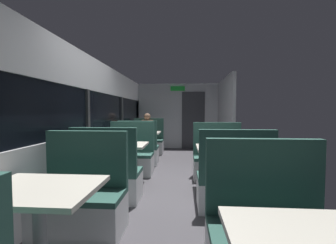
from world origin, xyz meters
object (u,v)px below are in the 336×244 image
object	(u,v)px
dining_table_far_window	(144,136)
dining_table_near_window	(39,200)
bench_far_window_facing_end	(139,151)
bench_rear_aisle_facing_entry	(218,162)
bench_mid_window_facing_entry	(131,158)
bench_mid_window_facing_end	(108,179)
dining_table_rear_aisle	(224,153)
bench_near_window_facing_entry	(81,202)
seated_passenger	(148,137)
bench_far_window_facing_entry	(148,143)
bench_rear_aisle_facing_end	(234,186)
bench_front_aisle_facing_entry	(270,241)
dining_table_mid_window	(121,150)

from	to	relation	value
dining_table_far_window	dining_table_near_window	bearing A→B (deg)	-90.00
bench_far_window_facing_end	bench_rear_aisle_facing_entry	distance (m)	2.08
bench_mid_window_facing_entry	bench_rear_aisle_facing_entry	bearing A→B (deg)	-6.38
dining_table_far_window	bench_mid_window_facing_entry	bearing A→B (deg)	-90.00
bench_mid_window_facing_end	bench_far_window_facing_end	world-z (taller)	same
bench_mid_window_facing_end	bench_mid_window_facing_entry	xyz separation A→B (m)	(0.00, 1.40, 0.00)
dining_table_far_window	bench_rear_aisle_facing_entry	distance (m)	2.52
dining_table_rear_aisle	dining_table_far_window	bearing A→B (deg)	126.16
bench_near_window_facing_entry	dining_table_rear_aisle	bearing A→B (deg)	37.02
dining_table_far_window	seated_passenger	size ratio (longest dim) A/B	0.71
bench_rear_aisle_facing_entry	bench_far_window_facing_entry	bearing A→B (deg)	126.16
bench_mid_window_facing_end	seated_passenger	xyz separation A→B (m)	(0.00, 3.58, 0.21)
dining_table_far_window	bench_rear_aisle_facing_end	size ratio (longest dim) A/B	0.82
bench_front_aisle_facing_entry	dining_table_rear_aisle	world-z (taller)	bench_front_aisle_facing_entry
dining_table_rear_aisle	bench_front_aisle_facing_entry	bearing A→B (deg)	-90.00
dining_table_mid_window	bench_mid_window_facing_end	size ratio (longest dim) A/B	0.82
dining_table_rear_aisle	dining_table_near_window	bearing A→B (deg)	-131.14
dining_table_mid_window	seated_passenger	xyz separation A→B (m)	(0.00, 2.88, -0.10)
dining_table_near_window	bench_rear_aisle_facing_end	size ratio (longest dim) A/B	0.82
bench_far_window_facing_end	bench_rear_aisle_facing_entry	world-z (taller)	same
bench_front_aisle_facing_entry	dining_table_rear_aisle	distance (m)	1.97
dining_table_near_window	seated_passenger	xyz separation A→B (m)	(0.00, 5.13, -0.10)
dining_table_far_window	bench_front_aisle_facing_entry	xyz separation A→B (m)	(1.79, -4.40, -0.31)
bench_far_window_facing_end	bench_mid_window_facing_end	bearing A→B (deg)	-90.00
bench_far_window_facing_end	seated_passenger	world-z (taller)	seated_passenger
dining_table_mid_window	bench_far_window_facing_end	size ratio (longest dim) A/B	0.82
bench_mid_window_facing_entry	bench_rear_aisle_facing_end	xyz separation A→B (m)	(1.79, -1.60, 0.00)
bench_far_window_facing_entry	dining_table_near_window	bearing A→B (deg)	-90.00
bench_far_window_facing_entry	bench_mid_window_facing_entry	bearing A→B (deg)	-90.00
bench_rear_aisle_facing_entry	dining_table_near_window	bearing A→B (deg)	-123.07
bench_far_window_facing_end	bench_front_aisle_facing_entry	xyz separation A→B (m)	(1.79, -3.70, 0.00)
dining_table_far_window	seated_passenger	distance (m)	0.64
bench_far_window_facing_end	dining_table_near_window	bearing A→B (deg)	-90.00
dining_table_mid_window	bench_rear_aisle_facing_end	world-z (taller)	bench_rear_aisle_facing_end
bench_front_aisle_facing_entry	dining_table_rear_aisle	xyz separation A→B (m)	(0.00, 1.95, 0.31)
dining_table_near_window	dining_table_far_window	distance (m)	4.50
bench_mid_window_facing_end	bench_rear_aisle_facing_entry	world-z (taller)	same
bench_mid_window_facing_end	seated_passenger	bearing A→B (deg)	90.00
dining_table_mid_window	bench_rear_aisle_facing_entry	distance (m)	1.88
dining_table_mid_window	dining_table_rear_aisle	bearing A→B (deg)	-6.38
bench_rear_aisle_facing_end	bench_rear_aisle_facing_entry	distance (m)	1.40
dining_table_far_window	dining_table_rear_aisle	bearing A→B (deg)	-53.84
bench_near_window_facing_entry	dining_table_near_window	bearing A→B (deg)	-90.00
bench_mid_window_facing_end	dining_table_far_window	size ratio (longest dim) A/B	1.22
bench_mid_window_facing_end	bench_rear_aisle_facing_entry	bearing A→B (deg)	33.81
bench_mid_window_facing_end	bench_rear_aisle_facing_end	world-z (taller)	same
bench_mid_window_facing_end	bench_mid_window_facing_entry	distance (m)	1.40
bench_mid_window_facing_end	dining_table_rear_aisle	distance (m)	1.88
bench_front_aisle_facing_entry	bench_rear_aisle_facing_entry	xyz separation A→B (m)	(0.00, 2.65, 0.00)
bench_mid_window_facing_end	seated_passenger	distance (m)	3.58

